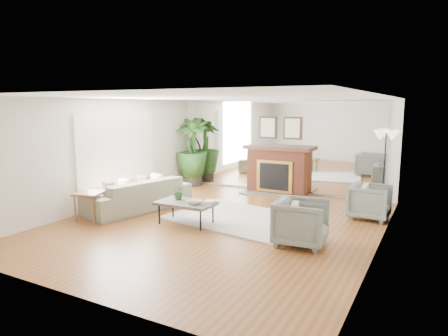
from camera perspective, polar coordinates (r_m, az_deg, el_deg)
The scene contains 18 objects.
ground at distance 8.04m, azimuth -0.92°, elevation -8.01°, with size 7.00×7.00×0.00m, color brown.
wall_left at distance 9.58m, azimuth -16.74°, elevation 2.00°, with size 0.02×7.00×2.50m, color silver.
wall_right at distance 6.84m, azimuth 21.47°, elevation -0.89°, with size 0.02×7.00×2.50m, color silver.
wall_back at distance 10.92m, azimuth 8.07°, elevation 3.10°, with size 6.00×0.02×2.50m, color silver.
mirror_panel at distance 10.90m, azimuth 8.03°, elevation 3.09°, with size 5.40×0.04×2.40m, color silver.
window_panel at distance 9.83m, azimuth -15.00°, elevation 2.83°, with size 0.04×2.40×1.50m, color #B2E09E.
fireplace at distance 10.78m, azimuth 7.57°, elevation -0.13°, with size 1.85×0.83×2.05m.
area_rug at distance 8.40m, azimuth 2.34°, elevation -7.17°, with size 2.83×2.02×0.03m, color silver.
coffee_table at distance 7.95m, azimuth -5.47°, elevation -5.10°, with size 1.16×0.69×0.46m.
sofa at distance 9.21m, azimuth -12.18°, elevation -3.74°, with size 2.43×0.95×0.71m, color gray.
armchair_back at distance 8.87m, azimuth 20.14°, elevation -4.53°, with size 0.77×0.80×0.72m, color slate.
armchair_front at distance 6.92m, azimuth 10.97°, elevation -7.63°, with size 0.83×0.86×0.78m, color slate.
side_table at distance 8.61m, azimuth -18.67°, elevation -3.92°, with size 0.65×0.65×0.60m.
potted_ficus at distance 11.76m, azimuth -4.60°, elevation 2.66°, with size 1.15×1.15×1.99m.
floor_lamp at distance 9.87m, azimuth 22.12°, elevation 3.51°, with size 0.58×0.32×1.78m.
tabletop_plant at distance 8.12m, azimuth -6.49°, elevation -3.45°, with size 0.27×0.23×0.30m, color #396A27.
fruit_bowl at distance 7.76m, azimuth -4.26°, elevation -4.87°, with size 0.29×0.29×0.07m, color #92613A.
book at distance 7.96m, azimuth -2.67°, elevation -4.70°, with size 0.19×0.26×0.02m, color #92613A.
Camera 1 is at (3.77, -6.70, 2.34)m, focal length 32.00 mm.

